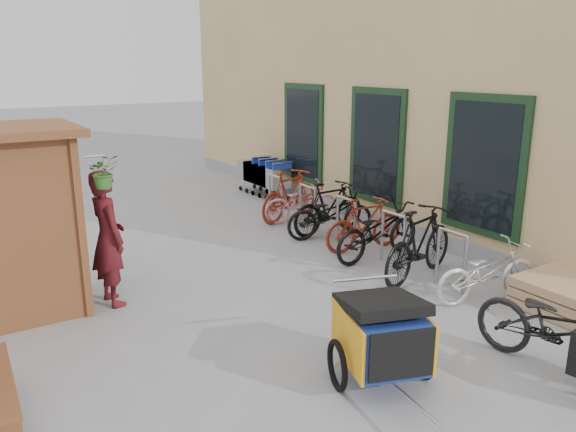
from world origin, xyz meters
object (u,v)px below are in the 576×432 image
cargo_bike (565,332)px  bike_3 (364,224)px  bike_0 (487,272)px  bike_5 (329,208)px  bike_1 (419,244)px  shopping_carts (263,173)px  person_kiosk (108,238)px  bike_2 (378,231)px  bike_4 (330,214)px  bike_6 (302,202)px  child_trailer (382,333)px  pallet_stack (571,297)px  bike_7 (290,195)px

cargo_bike → bike_3: 4.32m
bike_0 → cargo_bike: bearing=163.8°
cargo_bike → bike_5: (0.99, 5.37, 0.01)m
cargo_bike → bike_1: bearing=68.1°
shopping_carts → person_kiosk: (-4.92, -4.41, 0.36)m
bike_2 → bike_4: (0.04, 1.35, -0.03)m
bike_4 → bike_6: (0.17, 1.19, -0.03)m
bike_3 → bike_5: 1.15m
bike_5 → bike_4: bearing=144.3°
shopping_carts → bike_1: (-0.81, -6.01, -0.00)m
child_trailer → bike_1: bike_1 is taller
bike_4 → bike_3: bearing=-164.8°
shopping_carts → bike_2: size_ratio=1.00×
shopping_carts → bike_5: 3.43m
pallet_stack → bike_1: bike_1 is taller
shopping_carts → bike_4: size_ratio=1.06×
pallet_stack → bike_3: size_ratio=0.77×
cargo_bike → bike_2: size_ratio=1.08×
child_trailer → bike_0: bearing=35.5°
shopping_carts → bike_5: bike_5 is taller
bike_4 → bike_6: size_ratio=1.08×
shopping_carts → bike_7: size_ratio=1.04×
child_trailer → cargo_bike: cargo_bike is taller
cargo_bike → bike_4: cargo_bike is taller
cargo_bike → bike_0: size_ratio=1.23×
pallet_stack → bike_2: bike_2 is taller
bike_0 → bike_6: (0.10, 4.64, -0.00)m
bike_5 → pallet_stack: bearing=-176.8°
pallet_stack → person_kiosk: bearing=144.5°
bike_5 → bike_6: bearing=-4.8°
pallet_stack → bike_4: size_ratio=0.70×
bike_2 → person_kiosk: bearing=78.4°
person_kiosk → bike_5: (4.39, 1.02, -0.41)m
bike_1 → bike_2: (0.10, 1.03, -0.08)m
bike_5 → bike_7: (-0.10, 1.22, 0.02)m
bike_3 → bike_5: bearing=0.4°
shopping_carts → bike_3: shopping_carts is taller
bike_0 → bike_3: (-0.01, 2.54, 0.05)m
shopping_carts → bike_6: size_ratio=1.14×
child_trailer → bike_0: size_ratio=1.07×
bike_5 → bike_6: bike_5 is taller
bike_6 → pallet_stack: bearing=-163.2°
bike_1 → bike_7: (0.18, 3.83, -0.03)m
bike_3 → bike_6: (0.11, 2.10, -0.05)m
cargo_bike → child_trailer: bearing=143.8°
bike_1 → bike_5: size_ratio=1.10×
pallet_stack → bike_7: 5.79m
bike_5 → bike_7: bearing=1.4°
bike_1 → bike_3: bearing=-22.1°
shopping_carts → child_trailer: (-3.19, -7.84, -0.01)m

